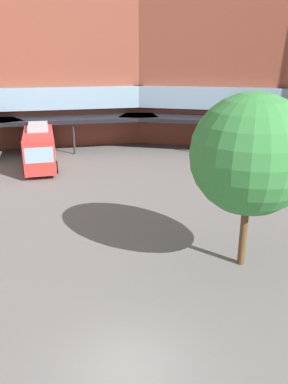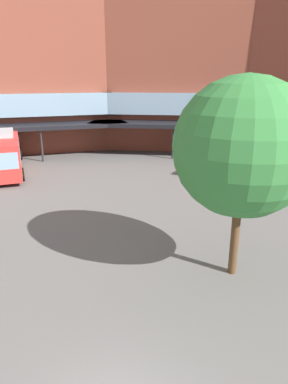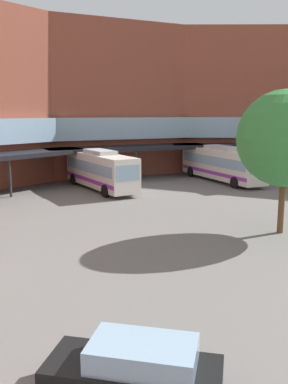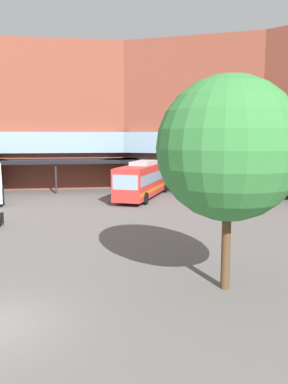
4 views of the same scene
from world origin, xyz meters
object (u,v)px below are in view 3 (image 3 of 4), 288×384
Objects in this scene: bus_0 at (100,170)px; plaza_tree at (285,139)px; parked_car at (136,371)px; bus_5 at (222,163)px.

bus_0 is 19.26m from plaza_tree.
bus_0 is at bearing -70.12° from parked_car.
parked_car is at bearing -22.76° from bus_0.
bus_5 is at bearing 81.60° from bus_0.
plaza_tree is at bearing -106.63° from parked_car.
bus_5 reaches higher than parked_car.
bus_5 is 19.65m from plaza_tree.
plaza_tree reaches higher than bus_0.
plaza_tree reaches higher than parked_car.
plaza_tree is (-7.64, -17.29, 3.72)m from bus_0.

